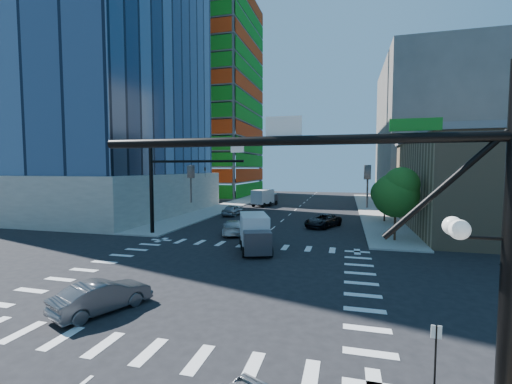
% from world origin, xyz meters
% --- Properties ---
extents(ground, '(160.00, 160.00, 0.00)m').
position_xyz_m(ground, '(0.00, 0.00, 0.00)').
color(ground, black).
rests_on(ground, ground).
extents(road_markings, '(20.00, 20.00, 0.01)m').
position_xyz_m(road_markings, '(0.00, 0.00, 0.01)').
color(road_markings, silver).
rests_on(road_markings, ground).
extents(sidewalk_ne, '(5.00, 60.00, 0.15)m').
position_xyz_m(sidewalk_ne, '(12.50, 40.00, 0.07)').
color(sidewalk_ne, gray).
rests_on(sidewalk_ne, ground).
extents(sidewalk_nw, '(5.00, 60.00, 0.15)m').
position_xyz_m(sidewalk_nw, '(-12.50, 40.00, 0.07)').
color(sidewalk_nw, gray).
rests_on(sidewalk_nw, ground).
extents(construction_building, '(25.16, 34.50, 70.60)m').
position_xyz_m(construction_building, '(-27.41, 61.93, 24.61)').
color(construction_building, slate).
rests_on(construction_building, ground).
extents(commercial_building, '(20.50, 22.50, 10.60)m').
position_xyz_m(commercial_building, '(25.00, 22.00, 5.31)').
color(commercial_building, '#937755').
rests_on(commercial_building, ground).
extents(bg_building_ne, '(24.00, 30.00, 28.00)m').
position_xyz_m(bg_building_ne, '(27.00, 55.00, 14.00)').
color(bg_building_ne, '#5D5954').
rests_on(bg_building_ne, ground).
extents(signal_mast_se, '(10.51, 2.48, 9.00)m').
position_xyz_m(signal_mast_se, '(10.60, -11.50, 5.01)').
color(signal_mast_se, black).
rests_on(signal_mast_se, sidewalk_se).
extents(signal_mast_nw, '(10.20, 0.40, 9.00)m').
position_xyz_m(signal_mast_nw, '(-10.00, 11.50, 5.49)').
color(signal_mast_nw, black).
rests_on(signal_mast_nw, sidewalk_nw).
extents(tree_south, '(4.16, 4.16, 6.82)m').
position_xyz_m(tree_south, '(12.63, 13.90, 4.69)').
color(tree_south, '#382316').
rests_on(tree_south, sidewalk_ne).
extents(tree_north, '(3.54, 3.52, 5.78)m').
position_xyz_m(tree_north, '(12.93, 25.90, 3.99)').
color(tree_north, '#382316').
rests_on(tree_north, sidewalk_ne).
extents(no_parking_sign, '(0.30, 0.06, 2.20)m').
position_xyz_m(no_parking_sign, '(10.70, -9.00, 1.38)').
color(no_parking_sign, black).
rests_on(no_parking_sign, ground).
extents(car_nb_far, '(4.58, 6.03, 1.52)m').
position_xyz_m(car_nb_far, '(5.48, 20.29, 0.76)').
color(car_nb_far, black).
rests_on(car_nb_far, ground).
extents(car_sb_near, '(3.48, 5.54, 1.50)m').
position_xyz_m(car_sb_near, '(-3.27, 13.51, 0.75)').
color(car_sb_near, silver).
rests_on(car_sb_near, ground).
extents(car_sb_mid, '(2.16, 4.75, 1.58)m').
position_xyz_m(car_sb_mid, '(-7.81, 26.77, 0.79)').
color(car_sb_mid, '#A4A6AC').
rests_on(car_sb_mid, ground).
extents(car_sb_cross, '(3.28, 4.83, 1.51)m').
position_xyz_m(car_sb_cross, '(-3.19, -6.34, 0.75)').
color(car_sb_cross, '#47484C').
rests_on(car_sb_cross, ground).
extents(box_truck_near, '(4.14, 6.04, 2.92)m').
position_xyz_m(box_truck_near, '(0.76, 7.23, 1.29)').
color(box_truck_near, black).
rests_on(box_truck_near, ground).
extents(box_truck_far, '(3.87, 6.15, 2.99)m').
position_xyz_m(box_truck_far, '(-6.17, 40.39, 1.33)').
color(box_truck_far, black).
rests_on(box_truck_far, ground).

